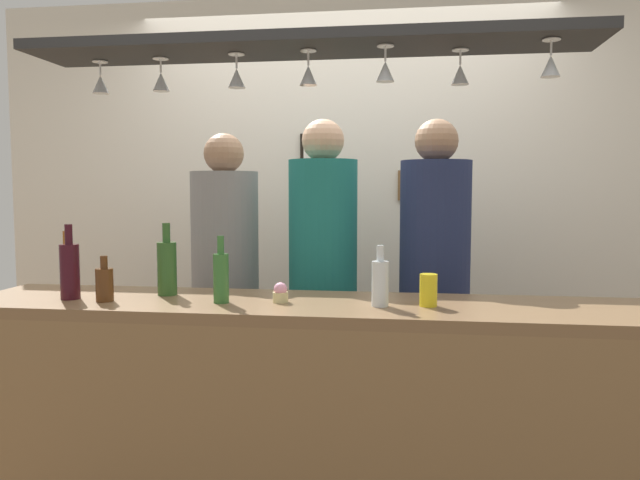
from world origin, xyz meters
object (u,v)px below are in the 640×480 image
(person_right_navy_shirt, at_px, (435,264))
(bottle_champagne_green, at_px, (167,267))
(person_middle_teal_shirt, at_px, (323,261))
(drink_can, at_px, (428,290))
(picture_frame_lower_pair, at_px, (423,185))
(bottle_beer_green_import, at_px, (221,276))
(cupcake, at_px, (280,293))
(bottle_soda_clear, at_px, (380,282))
(person_left_grey_shirt, at_px, (225,267))
(bottle_beer_brown_stubby, at_px, (105,284))
(bottle_beer_amber_tall, at_px, (67,268))
(bottle_wine_dark_red, at_px, (70,270))
(picture_frame_crest, at_px, (315,155))

(person_right_navy_shirt, distance_m, bottle_champagne_green, 1.27)
(person_middle_teal_shirt, bearing_deg, drink_can, -54.62)
(bottle_champagne_green, relative_size, picture_frame_lower_pair, 1.00)
(bottle_beer_green_import, bearing_deg, drink_can, 2.86)
(bottle_champagne_green, height_order, cupcake, bottle_champagne_green)
(person_right_navy_shirt, relative_size, picture_frame_lower_pair, 5.89)
(bottle_soda_clear, bearing_deg, cupcake, 176.07)
(bottle_soda_clear, distance_m, picture_frame_lower_pair, 1.51)
(person_left_grey_shirt, distance_m, picture_frame_lower_pair, 1.32)
(bottle_beer_brown_stubby, bearing_deg, person_right_navy_shirt, 30.65)
(cupcake, bearing_deg, bottle_beer_brown_stubby, -173.51)
(person_middle_teal_shirt, xyz_separation_m, bottle_soda_clear, (0.32, -0.72, 0.01))
(bottle_beer_amber_tall, bearing_deg, person_middle_teal_shirt, 28.31)
(bottle_beer_brown_stubby, distance_m, bottle_wine_dark_red, 0.17)
(person_right_navy_shirt, xyz_separation_m, bottle_champagne_green, (-1.12, -0.60, 0.04))
(person_middle_teal_shirt, relative_size, bottle_soda_clear, 7.71)
(bottle_beer_brown_stubby, height_order, bottle_soda_clear, bottle_soda_clear)
(bottle_beer_brown_stubby, relative_size, picture_frame_crest, 0.69)
(person_left_grey_shirt, distance_m, bottle_beer_amber_tall, 0.78)
(bottle_soda_clear, bearing_deg, bottle_champagne_green, 171.90)
(bottle_beer_brown_stubby, xyz_separation_m, cupcake, (0.69, 0.08, -0.03))
(person_right_navy_shirt, distance_m, drink_can, 0.70)
(bottle_beer_brown_stubby, xyz_separation_m, bottle_champagne_green, (0.18, 0.18, 0.05))
(bottle_beer_brown_stubby, xyz_separation_m, bottle_wine_dark_red, (-0.16, 0.03, 0.05))
(person_right_navy_shirt, height_order, picture_frame_crest, picture_frame_crest)
(drink_can, distance_m, picture_frame_crest, 1.68)
(bottle_beer_green_import, xyz_separation_m, drink_can, (0.79, 0.04, -0.04))
(person_left_grey_shirt, relative_size, bottle_beer_green_import, 6.58)
(bottle_beer_green_import, relative_size, drink_can, 2.13)
(person_left_grey_shirt, relative_size, cupcake, 21.95)
(bottle_soda_clear, relative_size, picture_frame_crest, 0.88)
(drink_can, height_order, picture_frame_lower_pair, picture_frame_lower_pair)
(picture_frame_lower_pair, bearing_deg, drink_can, -90.41)
(person_right_navy_shirt, distance_m, picture_frame_lower_pair, 0.83)
(drink_can, xyz_separation_m, cupcake, (-0.57, 0.00, -0.03))
(cupcake, height_order, picture_frame_crest, picture_frame_crest)
(bottle_soda_clear, xyz_separation_m, picture_frame_lower_pair, (0.19, 1.46, 0.37))
(person_left_grey_shirt, xyz_separation_m, bottle_wine_dark_red, (-0.42, -0.74, 0.08))
(bottle_beer_amber_tall, bearing_deg, bottle_soda_clear, -6.82)
(picture_frame_lower_pair, bearing_deg, bottle_soda_clear, -97.43)
(bottle_soda_clear, relative_size, bottle_beer_amber_tall, 0.88)
(bottle_champagne_green, xyz_separation_m, picture_frame_crest, (0.42, 1.33, 0.53))
(bottle_soda_clear, bearing_deg, bottle_beer_amber_tall, 173.18)
(bottle_beer_green_import, bearing_deg, bottle_wine_dark_red, -179.47)
(bottle_champagne_green, distance_m, bottle_beer_amber_tall, 0.47)
(bottle_beer_brown_stubby, height_order, bottle_beer_amber_tall, bottle_beer_amber_tall)
(bottle_wine_dark_red, distance_m, drink_can, 1.42)
(picture_frame_crest, distance_m, picture_frame_lower_pair, 0.68)
(person_right_navy_shirt, xyz_separation_m, bottle_beer_brown_stubby, (-1.30, -0.77, -0.01))
(person_middle_teal_shirt, relative_size, person_right_navy_shirt, 1.00)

